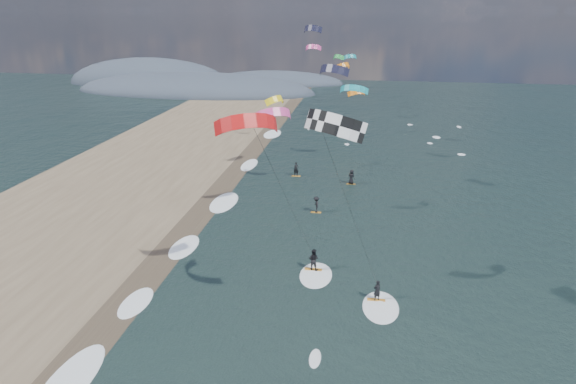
# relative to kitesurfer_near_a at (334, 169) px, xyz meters

# --- Properties ---
(ground) EXTENTS (260.00, 260.00, 0.00)m
(ground) POSITION_rel_kitesurfer_near_a_xyz_m (-2.91, -4.17, -11.56)
(ground) COLOR black
(ground) RESTS_ON ground
(sand_strip) EXTENTS (26.00, 240.00, 0.00)m
(sand_strip) POSITION_rel_kitesurfer_near_a_xyz_m (-26.91, 5.83, -11.56)
(sand_strip) COLOR brown
(sand_strip) RESTS_ON ground
(wet_sand_strip) EXTENTS (3.00, 240.00, 0.00)m
(wet_sand_strip) POSITION_rel_kitesurfer_near_a_xyz_m (-14.91, 5.83, -11.56)
(wet_sand_strip) COLOR #382D23
(wet_sand_strip) RESTS_ON ground
(coastal_hills) EXTENTS (80.00, 41.00, 15.00)m
(coastal_hills) POSITION_rel_kitesurfer_near_a_xyz_m (-47.75, 103.69, -11.56)
(coastal_hills) COLOR #3D4756
(coastal_hills) RESTS_ON ground
(kitesurfer_near_a) EXTENTS (7.69, 9.27, 15.51)m
(kitesurfer_near_a) POSITION_rel_kitesurfer_near_a_xyz_m (0.00, 0.00, 0.00)
(kitesurfer_near_a) COLOR #C47C22
(kitesurfer_near_a) RESTS_ON ground
(kitesurfer_near_b) EXTENTS (7.28, 8.97, 14.55)m
(kitesurfer_near_b) POSITION_rel_kitesurfer_near_a_xyz_m (-4.34, 4.26, -1.92)
(kitesurfer_near_b) COLOR #C47C22
(kitesurfer_near_b) RESTS_ON ground
(far_kitesurfers) EXTENTS (8.20, 12.36, 1.85)m
(far_kitesurfers) POSITION_rel_kitesurfer_near_a_xyz_m (-2.61, 25.88, -10.65)
(far_kitesurfers) COLOR #C47C22
(far_kitesurfers) RESTS_ON ground
(bg_kite_field) EXTENTS (12.59, 67.37, 11.54)m
(bg_kite_field) POSITION_rel_kitesurfer_near_a_xyz_m (-3.81, 47.62, -0.01)
(bg_kite_field) COLOR #D83F8C
(bg_kite_field) RESTS_ON ground
(shoreline_surf) EXTENTS (2.40, 79.40, 0.11)m
(shoreline_surf) POSITION_rel_kitesurfer_near_a_xyz_m (-13.71, 10.58, -11.56)
(shoreline_surf) COLOR white
(shoreline_surf) RESTS_ON ground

